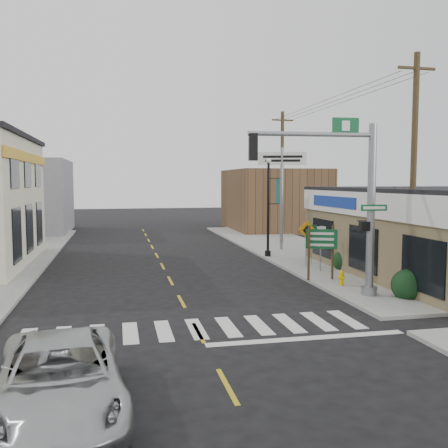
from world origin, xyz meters
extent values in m
plane|color=black|center=(0.00, 0.00, 0.00)|extent=(140.00, 140.00, 0.00)
cube|color=gray|center=(9.00, 13.00, 0.07)|extent=(6.00, 38.00, 0.13)
cube|color=gold|center=(0.00, 8.00, 0.01)|extent=(0.12, 56.00, 0.01)
cube|color=silver|center=(0.00, 0.40, 0.01)|extent=(11.00, 2.20, 0.01)
cube|color=brown|center=(12.00, 30.00, 2.80)|extent=(8.00, 10.00, 5.60)
cube|color=gray|center=(-11.00, 32.00, 3.20)|extent=(9.00, 10.00, 6.40)
imported|color=#B5B8BA|center=(-3.47, -4.61, 0.72)|extent=(2.86, 5.39, 1.44)
cylinder|color=gray|center=(7.20, 3.00, 3.42)|extent=(0.31, 0.31, 6.58)
cylinder|color=gray|center=(4.79, 3.00, 6.28)|extent=(4.83, 0.18, 0.18)
cube|color=black|center=(2.57, 3.00, 5.78)|extent=(0.31, 0.24, 0.99)
cube|color=#105028|center=(7.20, 2.78, 3.53)|extent=(1.04, 0.04, 0.24)
cube|color=#105028|center=(6.10, 3.00, 6.60)|extent=(1.04, 0.05, 0.60)
cube|color=black|center=(6.95, 2.95, 2.82)|extent=(0.35, 0.29, 0.35)
cube|color=#4C3C23|center=(5.99, 6.23, 1.36)|extent=(0.09, 0.09, 2.45)
cube|color=#4C3C23|center=(7.13, 6.23, 1.36)|extent=(0.09, 0.09, 2.45)
cube|color=#0F4529|center=(6.56, 6.17, 1.97)|extent=(1.40, 0.05, 0.88)
cylinder|color=#E3B600|center=(6.93, 4.86, 0.38)|extent=(0.18, 0.18, 0.51)
sphere|color=#E3B600|center=(6.93, 4.86, 0.66)|extent=(0.20, 0.20, 0.20)
cylinder|color=gray|center=(7.22, 9.67, 1.22)|extent=(0.05, 0.05, 2.19)
cube|color=orange|center=(7.22, 9.64, 2.06)|extent=(0.93, 0.03, 0.93)
cylinder|color=black|center=(6.33, 13.46, 2.89)|extent=(0.15, 0.15, 5.53)
sphere|color=silver|center=(6.33, 13.46, 5.71)|extent=(0.30, 0.30, 0.30)
cube|color=#165A5A|center=(6.91, 13.46, 3.96)|extent=(0.02, 0.58, 1.49)
cylinder|color=gray|center=(8.04, 16.10, 3.40)|extent=(0.19, 0.19, 6.54)
cube|color=silver|center=(8.04, 16.10, 5.98)|extent=(3.08, 0.18, 0.82)
cylinder|color=black|center=(10.48, 5.36, 1.74)|extent=(0.20, 0.20, 3.21)
ellipsoid|color=#143518|center=(8.43, 2.34, 0.59)|extent=(1.22, 1.22, 0.91)
ellipsoid|color=black|center=(8.78, 8.56, 0.54)|extent=(1.09, 1.09, 0.82)
cylinder|color=#4D3324|center=(9.50, 3.84, 4.90)|extent=(0.25, 0.25, 9.53)
cube|color=#4D3324|center=(9.50, 3.84, 9.04)|extent=(1.66, 0.10, 0.10)
cylinder|color=#42351F|center=(9.43, 20.17, 4.83)|extent=(0.25, 0.25, 9.39)
cube|color=#42351F|center=(9.43, 20.17, 8.91)|extent=(1.63, 0.10, 0.10)
camera|label=1|loc=(-2.32, -14.46, 4.54)|focal=40.00mm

